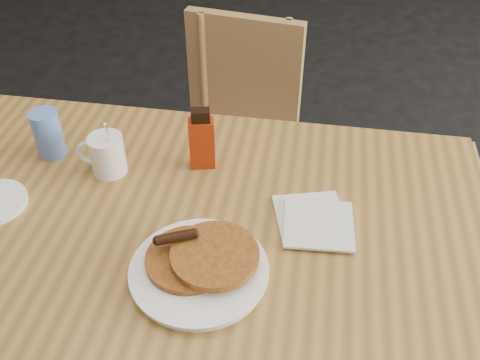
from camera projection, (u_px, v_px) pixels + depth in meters
name	position (u px, v px, depth m)	size (l,w,h in m)	color
main_table	(178.00, 243.00, 1.13)	(1.36, 0.93, 0.75)	olive
chair_main_far	(240.00, 126.00, 1.81)	(0.45, 0.45, 0.86)	#A26C4C
pancake_plate	(200.00, 266.00, 1.00)	(0.26, 0.26, 0.07)	white
coffee_mug	(106.00, 154.00, 1.22)	(0.11, 0.08, 0.15)	white
syrup_bottle	(202.00, 140.00, 1.22)	(0.06, 0.05, 0.15)	maroon
napkin_stack	(315.00, 220.00, 1.11)	(0.18, 0.19, 0.01)	silver
blue_tumbler	(48.00, 134.00, 1.26)	(0.07, 0.07, 0.12)	#557DC7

